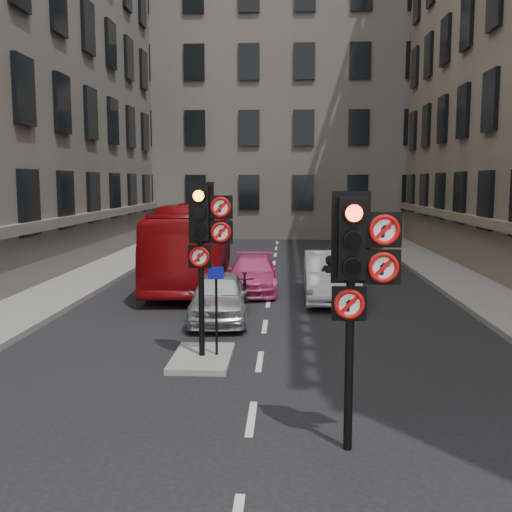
# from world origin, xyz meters

# --- Properties ---
(ground) EXTENTS (120.00, 120.00, 0.00)m
(ground) POSITION_xyz_m (0.00, 0.00, 0.00)
(ground) COLOR black
(ground) RESTS_ON ground
(pavement_left) EXTENTS (3.00, 50.00, 0.16)m
(pavement_left) POSITION_xyz_m (-7.20, 12.00, 0.08)
(pavement_left) COLOR gray
(pavement_left) RESTS_ON ground
(pavement_right) EXTENTS (3.00, 50.00, 0.16)m
(pavement_right) POSITION_xyz_m (7.20, 12.00, 0.08)
(pavement_right) COLOR gray
(pavement_right) RESTS_ON ground
(centre_island) EXTENTS (1.20, 2.00, 0.12)m
(centre_island) POSITION_xyz_m (-1.20, 5.00, 0.06)
(centre_island) COLOR gray
(centre_island) RESTS_ON ground
(building_far) EXTENTS (30.00, 14.00, 20.00)m
(building_far) POSITION_xyz_m (0.00, 38.00, 10.00)
(building_far) COLOR slate
(building_far) RESTS_ON ground
(signal_near) EXTENTS (0.91, 0.40, 3.58)m
(signal_near) POSITION_xyz_m (1.49, 0.99, 2.58)
(signal_near) COLOR black
(signal_near) RESTS_ON ground
(signal_far) EXTENTS (0.91, 0.40, 3.58)m
(signal_far) POSITION_xyz_m (-1.11, 4.99, 2.70)
(signal_far) COLOR black
(signal_far) RESTS_ON centre_island
(car_silver) EXTENTS (1.79, 3.88, 1.29)m
(car_silver) POSITION_xyz_m (-1.26, 8.66, 0.64)
(car_silver) COLOR #B3B7BB
(car_silver) RESTS_ON ground
(car_white) EXTENTS (1.62, 4.53, 1.49)m
(car_white) POSITION_xyz_m (1.93, 11.68, 0.74)
(car_white) COLOR silver
(car_white) RESTS_ON ground
(car_pink) EXTENTS (1.77, 4.13, 1.19)m
(car_pink) POSITION_xyz_m (-0.58, 12.94, 0.59)
(car_pink) COLOR #CC3C77
(car_pink) RESTS_ON ground
(bus_red) EXTENTS (3.00, 10.30, 2.83)m
(bus_red) POSITION_xyz_m (-2.88, 14.81, 1.42)
(bus_red) COLOR maroon
(bus_red) RESTS_ON ground
(motorcycle) EXTENTS (0.60, 1.80, 1.07)m
(motorcycle) POSITION_xyz_m (-0.65, 9.87, 0.53)
(motorcycle) COLOR black
(motorcycle) RESTS_ON ground
(motorcyclist) EXTENTS (0.66, 0.56, 1.54)m
(motorcyclist) POSITION_xyz_m (1.82, 10.55, 0.77)
(motorcyclist) COLOR black
(motorcyclist) RESTS_ON ground
(info_sign) EXTENTS (0.32, 0.11, 1.85)m
(info_sign) POSITION_xyz_m (-0.90, 5.04, 1.32)
(info_sign) COLOR black
(info_sign) RESTS_ON centre_island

